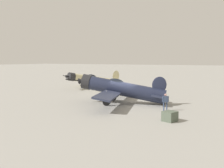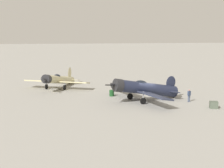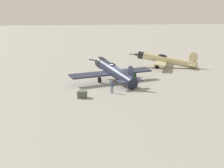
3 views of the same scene
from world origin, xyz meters
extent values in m
plane|color=gray|center=(0.00, 0.00, 0.00)|extent=(400.00, 400.00, 0.00)
cylinder|color=#1E2338|center=(0.00, 0.00, 1.57)|extent=(4.09, 9.02, 2.99)
cylinder|color=#232326|center=(-1.24, 4.03, 2.29)|extent=(1.91, 1.59, 1.77)
cone|color=#232326|center=(-1.43, 4.65, 2.41)|extent=(0.85, 0.83, 0.77)
cube|color=black|center=(-1.48, 4.80, 2.41)|extent=(2.66, 2.15, 0.57)
ellipsoid|color=black|center=(-0.26, 0.84, 2.37)|extent=(1.25, 1.93, 0.96)
cube|color=#282D42|center=(-0.31, 1.01, 1.34)|extent=(12.22, 5.22, 0.46)
ellipsoid|color=#1E2338|center=(1.09, -3.55, 2.12)|extent=(0.64, 1.73, 1.98)
cube|color=#282D42|center=(1.03, -3.36, 1.05)|extent=(3.57, 2.05, 0.28)
cylinder|color=#999BA0|center=(-2.05, 1.03, 0.99)|extent=(0.14, 0.14, 1.18)
cylinder|color=black|center=(-2.05, 1.03, 0.40)|extent=(0.43, 0.82, 0.80)
cylinder|color=#999BA0|center=(1.12, 2.01, 0.99)|extent=(0.14, 0.14, 1.18)
cylinder|color=black|center=(1.12, 2.01, 0.40)|extent=(0.43, 0.82, 0.80)
cylinder|color=black|center=(1.25, -4.06, 0.14)|extent=(0.18, 0.30, 0.28)
cylinder|color=beige|center=(11.84, 11.12, 1.29)|extent=(9.74, 5.13, 2.79)
cylinder|color=#232326|center=(7.43, 13.03, 2.07)|extent=(1.53, 1.64, 1.44)
cone|color=#232326|center=(6.83, 13.29, 2.17)|extent=(0.80, 0.75, 0.63)
cube|color=black|center=(6.69, 13.35, 2.17)|extent=(2.80, 1.12, 0.46)
ellipsoid|color=black|center=(10.92, 11.51, 1.97)|extent=(1.94, 1.41, 0.94)
cube|color=#C6BC89|center=(10.74, 11.59, 1.15)|extent=(5.77, 10.17, 0.47)
ellipsoid|color=beige|center=(15.71, 9.44, 1.83)|extent=(1.69, 0.82, 2.16)
cube|color=#C6BC89|center=(15.52, 9.52, 0.71)|extent=(2.36, 3.56, 0.27)
cylinder|color=#999BA0|center=(9.59, 10.45, 0.89)|extent=(0.14, 0.14, 0.97)
cylinder|color=black|center=(9.59, 10.45, 0.40)|extent=(0.81, 0.50, 0.80)
cylinder|color=#999BA0|center=(10.79, 13.22, 0.89)|extent=(0.14, 0.14, 0.97)
cylinder|color=black|center=(10.79, 13.22, 0.40)|extent=(0.81, 0.50, 0.80)
cylinder|color=black|center=(16.26, 9.20, 0.14)|extent=(0.30, 0.20, 0.28)
cylinder|color=#384766|center=(-1.70, -4.96, 0.41)|extent=(0.12, 0.12, 0.81)
cylinder|color=#384766|center=(-1.54, -5.20, 0.41)|extent=(0.12, 0.12, 0.81)
cube|color=#384766|center=(-1.62, -5.08, 1.10)|extent=(0.42, 0.49, 0.57)
sphere|color=tan|center=(-1.62, -5.08, 1.51)|extent=(0.21, 0.21, 0.21)
cylinder|color=#384766|center=(-1.76, -4.85, 1.12)|extent=(0.09, 0.09, 0.54)
cylinder|color=#384766|center=(-1.47, -5.31, 1.12)|extent=(0.09, 0.09, 0.54)
cube|color=#4C5647|center=(-5.41, -6.61, 0.39)|extent=(1.23, 1.19, 0.79)
cylinder|color=#19471E|center=(3.73, 4.06, 0.42)|extent=(0.65, 0.65, 0.84)
torus|color=#19471E|center=(3.73, 4.06, 0.59)|extent=(0.69, 0.69, 0.04)
torus|color=#19471E|center=(3.73, 4.06, 0.25)|extent=(0.69, 0.69, 0.04)
camera|label=1|loc=(-24.55, -12.12, 4.77)|focal=40.86mm
camera|label=2|loc=(-41.40, 11.12, 8.95)|focal=53.74mm
camera|label=3|loc=(-9.93, -43.79, 9.62)|focal=54.38mm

